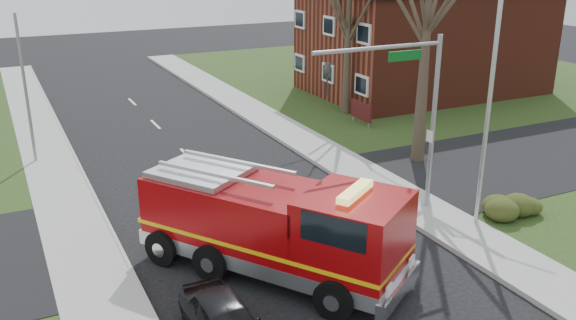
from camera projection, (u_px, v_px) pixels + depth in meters
name	position (u px, v px, depth m)	size (l,w,h in m)	color
ground	(297.00, 261.00, 20.00)	(120.00, 120.00, 0.00)	black
sidewalk_right	(445.00, 223.00, 22.56)	(2.40, 80.00, 0.15)	#9B9B95
sidewalk_left	(104.00, 306.00, 17.39)	(2.40, 80.00, 0.15)	#9B9B95
brick_building	(424.00, 40.00, 41.93)	(15.40, 10.40, 7.25)	maroon
health_center_sign	(361.00, 111.00, 34.66)	(0.12, 2.00, 1.40)	#461013
hedge_corner	(523.00, 207.00, 22.72)	(2.80, 2.00, 0.90)	#2E3B15
bare_tree_near	(429.00, 3.00, 26.57)	(6.00, 6.00, 12.00)	#392D22
bare_tree_far	(349.00, 6.00, 35.11)	(5.25, 5.25, 10.50)	#392D22
traffic_signal_mast	(407.00, 95.00, 21.88)	(5.29, 0.18, 6.80)	gray
streetlight_pole	(488.00, 106.00, 21.04)	(1.48, 0.16, 8.40)	#B7BABF
utility_pole_far	(26.00, 91.00, 27.84)	(0.14, 0.14, 7.00)	gray
fire_engine	(275.00, 228.00, 18.87)	(7.04, 8.56, 3.39)	#8D0609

